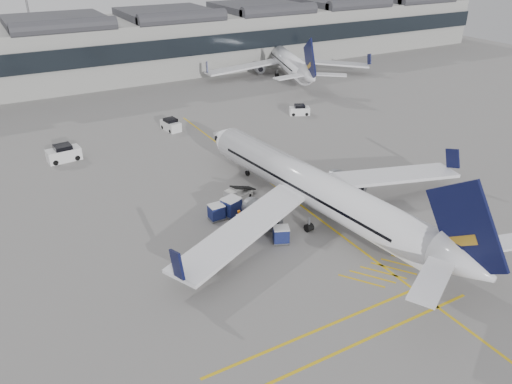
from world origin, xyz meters
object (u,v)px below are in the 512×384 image
baggage_cart_a (281,234)px  pushback_tug (203,256)px  ramp_agent_b (246,219)px  belt_loader (237,196)px  airliner_main (317,189)px  ramp_agent_a (239,218)px

baggage_cart_a → pushback_tug: baggage_cart_a is taller
baggage_cart_a → ramp_agent_b: ramp_agent_b is taller
belt_loader → ramp_agent_b: (-1.80, -5.59, 0.44)m
airliner_main → belt_loader: 9.36m
belt_loader → ramp_agent_a: 5.50m
ramp_agent_b → airliner_main: bearing=148.5°
belt_loader → ramp_agent_a: belt_loader is taller
airliner_main → belt_loader: bearing=120.6°
baggage_cart_a → ramp_agent_a: bearing=135.8°
airliner_main → baggage_cart_a: size_ratio=20.37×
baggage_cart_a → belt_loader: bearing=111.3°
airliner_main → ramp_agent_a: (-7.70, 2.17, -2.21)m
baggage_cart_a → ramp_agent_a: ramp_agent_a is taller
ramp_agent_a → pushback_tug: size_ratio=0.62×
baggage_cart_a → ramp_agent_b: bearing=133.2°
ramp_agent_a → ramp_agent_b: bearing=-116.6°
pushback_tug → ramp_agent_b: bearing=16.2°
belt_loader → baggage_cart_a: belt_loader is taller
pushback_tug → ramp_agent_a: bearing=22.3°
belt_loader → ramp_agent_a: size_ratio=2.54×
ramp_agent_b → pushback_tug: bearing=9.5°
airliner_main → pushback_tug: bearing=-179.0°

